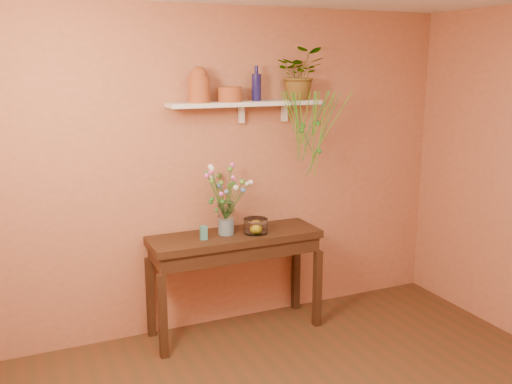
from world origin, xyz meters
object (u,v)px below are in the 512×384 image
object	(u,v)px
blue_bottle	(256,87)
bouquet	(224,186)
spider_plant	(300,74)
sideboard	(235,248)
glass_bowl	(256,226)
glass_vase	(226,221)
terracotta_jug	(199,86)

from	to	relation	value
blue_bottle	bouquet	size ratio (longest dim) A/B	0.63
blue_bottle	bouquet	distance (m)	0.86
spider_plant	bouquet	xyz separation A→B (m)	(-0.73, -0.09, -0.88)
spider_plant	sideboard	bearing A→B (deg)	-170.23
spider_plant	glass_bowl	distance (m)	1.33
sideboard	glass_vase	world-z (taller)	glass_vase
spider_plant	glass_bowl	size ratio (longest dim) A/B	2.16
spider_plant	bouquet	distance (m)	1.15
sideboard	spider_plant	distance (m)	1.56
sideboard	bouquet	bearing A→B (deg)	168.51
sideboard	glass_vase	xyz separation A→B (m)	(-0.08, 0.01, 0.24)
glass_vase	bouquet	world-z (taller)	bouquet
sideboard	glass_bowl	bearing A→B (deg)	-17.19
terracotta_jug	glass_vase	xyz separation A→B (m)	(0.18, -0.08, -1.09)
spider_plant	bouquet	bearing A→B (deg)	-172.60
spider_plant	glass_vase	xyz separation A→B (m)	(-0.72, -0.10, -1.17)
sideboard	terracotta_jug	distance (m)	1.36
glass_vase	bouquet	xyz separation A→B (m)	(-0.01, 0.01, 0.29)
spider_plant	glass_bowl	world-z (taller)	spider_plant
terracotta_jug	bouquet	size ratio (longest dim) A/B	0.62
sideboard	blue_bottle	distance (m)	1.34
bouquet	glass_bowl	xyz separation A→B (m)	(0.25, -0.07, -0.35)
terracotta_jug	glass_bowl	distance (m)	1.23
blue_bottle	glass_vase	world-z (taller)	blue_bottle
glass_bowl	spider_plant	bearing A→B (deg)	18.63
terracotta_jug	glass_bowl	xyz separation A→B (m)	(0.42, -0.14, -1.15)
terracotta_jug	blue_bottle	distance (m)	0.51
terracotta_jug	bouquet	bearing A→B (deg)	-23.62
sideboard	blue_bottle	world-z (taller)	blue_bottle
blue_bottle	spider_plant	distance (m)	0.41
glass_bowl	bouquet	bearing A→B (deg)	164.67
blue_bottle	glass_vase	xyz separation A→B (m)	(-0.33, -0.12, -1.07)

